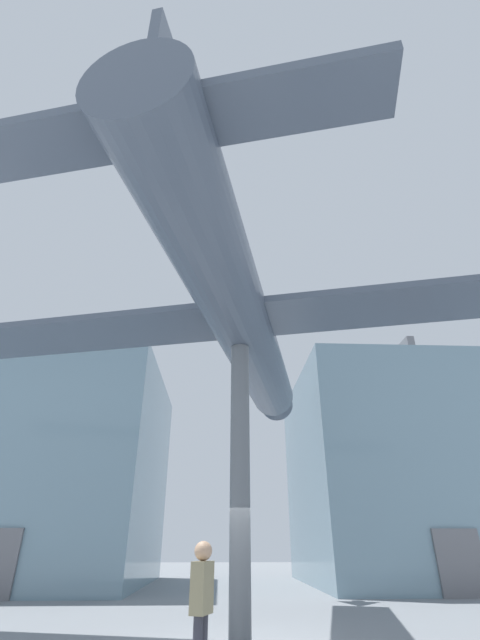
{
  "coord_description": "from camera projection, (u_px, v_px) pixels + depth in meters",
  "views": [
    {
      "loc": [
        -0.45,
        -10.38,
        1.82
      ],
      "look_at": [
        0.0,
        0.0,
        7.24
      ],
      "focal_mm": 24.0,
      "sensor_mm": 36.0,
      "label": 1
    }
  ],
  "objects": [
    {
      "name": "suspended_airplane",
      "position": [
        241.0,
        323.0,
        11.89
      ],
      "size": [
        21.24,
        15.79,
        3.03
      ],
      "rotation": [
        0.0,
        0.0,
        -0.24
      ],
      "color": "#4C5666",
      "rests_on": "support_pylon_central"
    },
    {
      "name": "glass_pavilion_left",
      "position": [
        62.0,
        471.0,
        22.14
      ],
      "size": [
        9.55,
        11.08,
        10.75
      ],
      "color": "#7593A3",
      "rests_on": "ground_plane"
    },
    {
      "name": "glass_pavilion_right",
      "position": [
        391.0,
        474.0,
        22.8
      ],
      "size": [
        9.55,
        11.08,
        10.75
      ],
      "color": "#7593A3",
      "rests_on": "ground_plane"
    },
    {
      "name": "visitor_person",
      "position": [
        202.0,
        599.0,
        6.34
      ],
      "size": [
        0.35,
        0.45,
        1.84
      ],
      "rotation": [
        0.0,
        0.0,
        1.19
      ],
      "color": "#383842",
      "rests_on": "ground_plane"
    },
    {
      "name": "support_pylon_central",
      "position": [
        240.0,
        475.0,
        9.85
      ],
      "size": [
        0.46,
        0.46,
        6.41
      ],
      "color": "slate",
      "rests_on": "ground_plane"
    }
  ]
}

